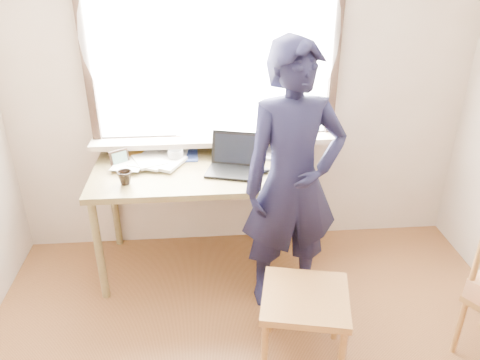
{
  "coord_description": "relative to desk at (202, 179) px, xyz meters",
  "views": [
    {
      "loc": [
        -0.28,
        -1.37,
        2.27
      ],
      "look_at": [
        -0.09,
        0.95,
        1.07
      ],
      "focal_mm": 35.0,
      "sensor_mm": 36.0,
      "label": 1
    }
  ],
  "objects": [
    {
      "name": "mug_white",
      "position": [
        -0.19,
        0.15,
        0.13
      ],
      "size": [
        0.15,
        0.15,
        0.09
      ],
      "primitive_type": "imported",
      "rotation": [
        0.0,
        0.0,
        0.4
      ],
      "color": "white",
      "rests_on": "desk"
    },
    {
      "name": "picture_frame",
      "position": [
        -0.59,
        0.1,
        0.14
      ],
      "size": [
        0.13,
        0.09,
        0.11
      ],
      "color": "black",
      "rests_on": "desk"
    },
    {
      "name": "book_b",
      "position": [
        0.46,
        0.24,
        0.1
      ],
      "size": [
        0.26,
        0.31,
        0.02
      ],
      "primitive_type": "imported",
      "rotation": [
        0.0,
        0.0,
        -0.3
      ],
      "color": "white",
      "rests_on": "desk"
    },
    {
      "name": "mouse",
      "position": [
        0.43,
        -0.1,
        0.1
      ],
      "size": [
        0.1,
        0.07,
        0.04
      ],
      "primitive_type": "ellipsoid",
      "color": "black",
      "rests_on": "desk"
    },
    {
      "name": "desk",
      "position": [
        0.0,
        0.0,
        0.0
      ],
      "size": [
        1.54,
        0.77,
        0.83
      ],
      "color": "brown",
      "rests_on": "ground"
    },
    {
      "name": "mug_dark",
      "position": [
        -0.51,
        -0.19,
        0.13
      ],
      "size": [
        0.14,
        0.14,
        0.09
      ],
      "primitive_type": "imported",
      "rotation": [
        0.0,
        0.0,
        -0.71
      ],
      "color": "black",
      "rests_on": "desk"
    },
    {
      "name": "person",
      "position": [
        0.57,
        -0.42,
        0.17
      ],
      "size": [
        0.71,
        0.52,
        1.81
      ],
      "primitive_type": "imported",
      "rotation": [
        0.0,
        0.0,
        0.14
      ],
      "color": "black",
      "rests_on": "ground"
    },
    {
      "name": "work_chair",
      "position": [
        0.56,
        -1.0,
        -0.32
      ],
      "size": [
        0.57,
        0.55,
        0.5
      ],
      "color": "#9D6833",
      "rests_on": "ground"
    },
    {
      "name": "laptop",
      "position": [
        0.23,
        -0.03,
        0.14
      ],
      "size": [
        0.43,
        0.38,
        0.25
      ],
      "color": "black",
      "rests_on": "desk"
    },
    {
      "name": "room_shell",
      "position": [
        0.29,
        -1.43,
        0.89
      ],
      "size": [
        3.52,
        4.02,
        2.61
      ],
      "color": "#BEAC99",
      "rests_on": "ground"
    },
    {
      "name": "book_a",
      "position": [
        -0.44,
        0.21,
        0.1
      ],
      "size": [
        0.22,
        0.28,
        0.02
      ],
      "primitive_type": "imported",
      "rotation": [
        0.0,
        0.0,
        -0.19
      ],
      "color": "white",
      "rests_on": "desk"
    },
    {
      "name": "desk_clutter",
      "position": [
        -0.23,
        0.17,
        0.11
      ],
      "size": [
        0.74,
        0.49,
        0.04
      ],
      "color": "#973B1B",
      "rests_on": "desk"
    }
  ]
}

